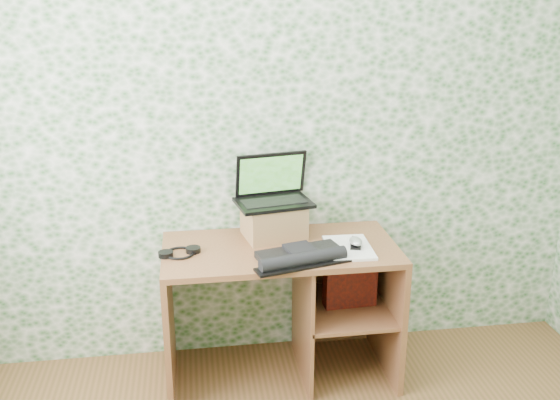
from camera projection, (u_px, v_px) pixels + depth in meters
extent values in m
plane|color=silver|center=(272.00, 129.00, 3.30)|extent=(3.50, 0.00, 3.50)
cube|color=brown|center=(280.00, 250.00, 3.19)|extent=(1.20, 0.60, 0.03)
cube|color=brown|center=(169.00, 323.00, 3.23)|extent=(0.03, 0.60, 0.72)
cube|color=brown|center=(386.00, 307.00, 3.40)|extent=(0.03, 0.60, 0.72)
cube|color=brown|center=(302.00, 313.00, 3.33)|extent=(0.02, 0.56, 0.72)
cube|color=brown|center=(345.00, 307.00, 3.36)|extent=(0.46, 0.56, 0.02)
cube|color=brown|center=(334.00, 286.00, 3.63)|extent=(0.48, 0.02, 0.72)
cube|color=#A07148|center=(274.00, 221.00, 3.29)|extent=(0.34, 0.30, 0.18)
cube|color=black|center=(274.00, 203.00, 3.26)|extent=(0.42, 0.33, 0.02)
cube|color=black|center=(274.00, 201.00, 3.25)|extent=(0.35, 0.20, 0.00)
cube|color=black|center=(271.00, 174.00, 3.32)|extent=(0.39, 0.13, 0.24)
cube|color=#225217|center=(271.00, 175.00, 3.31)|extent=(0.35, 0.11, 0.20)
cube|color=black|center=(299.00, 253.00, 3.07)|extent=(0.44, 0.25, 0.03)
cube|color=black|center=(299.00, 252.00, 3.07)|extent=(0.16, 0.16, 0.05)
cylinder|color=black|center=(303.00, 259.00, 2.96)|extent=(0.44, 0.17, 0.07)
cube|color=black|center=(304.00, 265.00, 2.97)|extent=(0.49, 0.21, 0.01)
torus|color=black|center=(180.00, 253.00, 3.10)|extent=(0.19, 0.19, 0.01)
cylinder|color=black|center=(166.00, 254.00, 3.07)|extent=(0.07, 0.07, 0.03)
cylinder|color=black|center=(193.00, 250.00, 3.12)|extent=(0.07, 0.07, 0.03)
cube|color=white|center=(349.00, 248.00, 3.16)|extent=(0.23, 0.32, 0.01)
ellipsoid|color=#BCBCBF|center=(356.00, 243.00, 3.15)|extent=(0.09, 0.12, 0.03)
cylinder|color=black|center=(356.00, 242.00, 3.20)|extent=(0.01, 0.15, 0.01)
cube|color=maroon|center=(350.00, 277.00, 3.30)|extent=(0.28, 0.11, 0.33)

